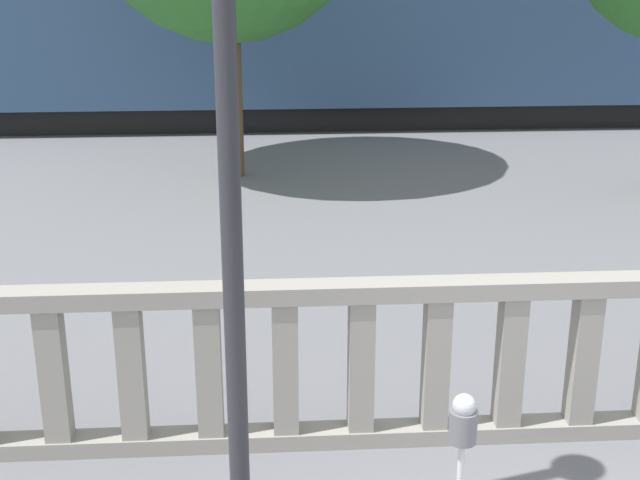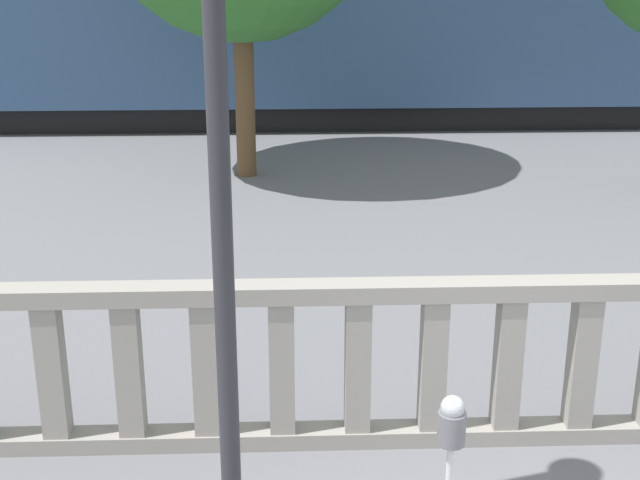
% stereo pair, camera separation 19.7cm
% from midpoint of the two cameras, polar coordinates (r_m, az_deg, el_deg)
% --- Properties ---
extents(balustrade, '(13.97, 0.24, 1.41)m').
position_cam_midpoint_polar(balustrade, '(7.35, 12.69, -7.66)').
color(balustrade, gray).
rests_on(balustrade, ground).
extents(lamppost, '(0.39, 0.39, 5.31)m').
position_cam_midpoint_polar(lamppost, '(5.20, -5.59, 10.79)').
color(lamppost, '#2D2D33').
rests_on(lamppost, ground).
extents(parking_meter, '(0.17, 0.17, 1.37)m').
position_cam_midpoint_polar(parking_meter, '(5.52, 9.42, -12.32)').
color(parking_meter, silver).
rests_on(parking_meter, ground).
extents(train_near, '(27.87, 3.18, 3.99)m').
position_cam_midpoint_polar(train_near, '(20.15, 8.27, 12.64)').
color(train_near, black).
rests_on(train_near, ground).
extents(train_far, '(25.54, 2.94, 4.51)m').
position_cam_midpoint_polar(train_far, '(28.39, -13.02, 14.69)').
color(train_far, black).
rests_on(train_far, ground).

